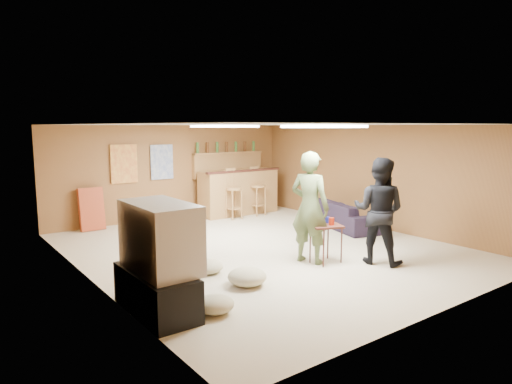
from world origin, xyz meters
TOP-DOWN VIEW (x-y plane):
  - ground at (0.00, 0.00)m, footprint 7.00×7.00m
  - ceiling at (0.00, 0.00)m, footprint 6.00×7.00m
  - wall_back at (0.00, 3.50)m, footprint 6.00×0.02m
  - wall_front at (0.00, -3.50)m, footprint 6.00×0.02m
  - wall_left at (-3.00, 0.00)m, footprint 0.02×7.00m
  - wall_right at (3.00, 0.00)m, footprint 0.02×7.00m
  - tv_stand at (-2.72, -1.50)m, footprint 0.55×1.30m
  - dvd_box at (-2.50, -1.50)m, footprint 0.35×0.50m
  - tv_body at (-2.65, -1.50)m, footprint 0.60×1.10m
  - tv_screen at (-2.34, -1.50)m, footprint 0.02×0.95m
  - bar_counter at (1.50, 2.95)m, footprint 2.00×0.60m
  - bar_lip at (1.50, 2.70)m, footprint 2.10×0.12m
  - bar_shelf at (1.50, 3.40)m, footprint 2.00×0.18m
  - bar_backing at (1.50, 3.42)m, footprint 2.00×0.14m
  - poster_left at (-1.20, 3.46)m, footprint 0.60×0.03m
  - poster_right at (-0.30, 3.46)m, footprint 0.55×0.03m
  - folding_chair_stack at (-2.00, 3.30)m, footprint 0.50×0.26m
  - ceiling_panel_front at (0.00, -1.50)m, footprint 1.20×0.60m
  - ceiling_panel_back at (0.00, 1.20)m, footprint 1.20×0.60m
  - person_olive at (0.10, -1.10)m, footprint 0.62×0.76m
  - person_black at (0.95, -1.77)m, footprint 0.92×1.01m
  - sofa at (2.48, 0.33)m, footprint 1.26×2.08m
  - tray_table at (0.29, -1.29)m, footprint 0.58×0.53m
  - cup_red_near at (0.19, -1.26)m, footprint 0.11×0.11m
  - cup_red_far at (0.35, -1.34)m, footprint 0.10×0.10m
  - cup_blue at (0.42, -1.19)m, footprint 0.09×0.09m
  - bar_stool_left at (1.07, 2.51)m, footprint 0.49×0.49m
  - bar_stool_right at (1.80, 2.55)m, footprint 0.40×0.40m
  - cushion_near_tv at (-1.33, -1.39)m, footprint 0.71×0.71m
  - cushion_mid at (-1.49, -0.61)m, footprint 0.49×0.49m
  - cushion_far at (-2.18, -1.92)m, footprint 0.57×0.57m
  - bottle_row at (1.44, 3.38)m, footprint 1.76×0.08m

SIDE VIEW (x-z plane):
  - ground at x=0.00m, z-range 0.00..0.00m
  - cushion_mid at x=-1.49m, z-range 0.00..0.20m
  - cushion_far at x=-2.18m, z-range 0.00..0.21m
  - cushion_near_tv at x=-1.33m, z-range 0.00..0.24m
  - dvd_box at x=-2.50m, z-range 0.11..0.19m
  - tv_stand at x=-2.72m, z-range 0.00..0.50m
  - sofa at x=2.48m, z-range 0.00..0.57m
  - tray_table at x=0.29m, z-range 0.00..0.62m
  - folding_chair_stack at x=-2.00m, z-range -0.01..0.91m
  - bar_counter at x=1.50m, z-range 0.00..1.10m
  - bar_stool_right at x=1.80m, z-range 0.00..1.11m
  - bar_stool_left at x=1.07m, z-range 0.00..1.18m
  - cup_blue at x=0.42m, z-range 0.62..0.72m
  - cup_red_far at x=0.35m, z-range 0.62..0.74m
  - cup_red_near at x=0.19m, z-range 0.62..0.74m
  - person_black at x=0.95m, z-range 0.00..1.69m
  - person_olive at x=0.10m, z-range 0.00..1.79m
  - tv_body at x=-2.65m, z-range 0.50..1.30m
  - tv_screen at x=-2.34m, z-range 0.57..1.23m
  - wall_back at x=0.00m, z-range 0.00..2.20m
  - wall_front at x=0.00m, z-range 0.00..2.20m
  - wall_left at x=-3.00m, z-range 0.00..2.20m
  - wall_right at x=3.00m, z-range 0.00..2.20m
  - bar_lip at x=1.50m, z-range 1.08..1.12m
  - bar_backing at x=1.50m, z-range 0.90..1.50m
  - poster_left at x=-1.20m, z-range 0.93..1.78m
  - poster_right at x=-0.30m, z-range 0.95..1.75m
  - bar_shelf at x=1.50m, z-range 1.48..1.52m
  - bottle_row at x=1.44m, z-range 1.52..1.78m
  - ceiling_panel_front at x=0.00m, z-range 2.15..2.19m
  - ceiling_panel_back at x=0.00m, z-range 2.15..2.19m
  - ceiling at x=0.00m, z-range 2.19..2.21m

